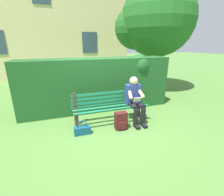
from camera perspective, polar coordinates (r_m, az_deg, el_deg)
The scene contains 8 objects.
ground at distance 4.39m, azimuth -0.42°, elevation -8.58°, with size 60.00×60.00×0.00m, color #517F38.
park_bench at distance 4.27m, azimuth -0.74°, elevation -2.67°, with size 1.95×0.47×0.85m.
person_seated at distance 4.27m, azimuth 8.01°, elevation -0.17°, with size 0.44×0.73×1.20m.
hedge_backdrop at distance 5.07m, azimuth -4.97°, elevation 5.30°, with size 4.57×0.83×1.70m.
tree at distance 7.71m, azimuth 14.42°, elevation 24.69°, with size 3.20×3.04×4.48m.
building_facade at distance 11.77m, azimuth -22.80°, elevation 25.50°, with size 9.84×2.74×7.37m.
backpack at distance 4.00m, azimuth 3.17°, elevation -8.05°, with size 0.29×0.25×0.44m.
handbag at distance 3.88m, azimuth -10.41°, elevation -11.00°, with size 0.38×0.15×0.36m.
Camera 1 is at (1.21, 3.71, 2.01)m, focal length 25.98 mm.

